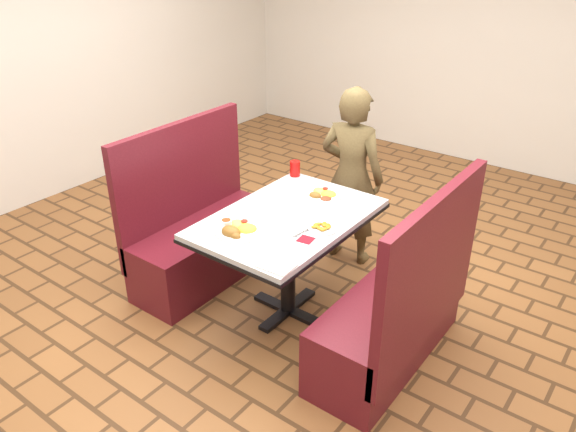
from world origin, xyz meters
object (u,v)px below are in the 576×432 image
object	(u,v)px
dining_table	(288,229)
near_dinner_plate	(238,228)
diner_person	(351,177)
booth_bench_left	(202,236)
plantain_plate	(323,228)
far_dinner_plate	(323,194)
red_tumbler	(295,169)
booth_bench_right	(395,316)

from	to	relation	value
dining_table	near_dinner_plate	size ratio (longest dim) A/B	4.18
diner_person	near_dinner_plate	size ratio (longest dim) A/B	4.80
booth_bench_left	near_dinner_plate	size ratio (longest dim) A/B	4.14
dining_table	plantain_plate	world-z (taller)	plantain_plate
near_dinner_plate	far_dinner_plate	xyz separation A→B (m)	(0.13, 0.72, -0.01)
far_dinner_plate	near_dinner_plate	bearing A→B (deg)	-100.48
plantain_plate	diner_person	bearing A→B (deg)	110.52
near_dinner_plate	plantain_plate	xyz separation A→B (m)	(0.39, 0.34, -0.02)
diner_person	far_dinner_plate	distance (m)	0.53
booth_bench_left	red_tumbler	size ratio (longest dim) A/B	10.69
far_dinner_plate	plantain_plate	xyz separation A→B (m)	(0.25, -0.38, -0.01)
diner_person	red_tumbler	xyz separation A→B (m)	(-0.28, -0.34, 0.11)
dining_table	red_tumbler	distance (m)	0.66
booth_bench_left	far_dinner_plate	distance (m)	1.00
booth_bench_left	red_tumbler	bearing A→B (deg)	50.28
dining_table	diner_person	world-z (taller)	diner_person
diner_person	near_dinner_plate	distance (m)	1.24
diner_person	plantain_plate	bearing A→B (deg)	103.66
booth_bench_left	far_dinner_plate	bearing A→B (deg)	24.18
booth_bench_right	far_dinner_plate	world-z (taller)	booth_bench_right
diner_person	plantain_plate	xyz separation A→B (m)	(0.34, -0.90, 0.07)
diner_person	dining_table	bearing A→B (deg)	87.12
booth_bench_left	diner_person	xyz separation A→B (m)	(0.74, 0.88, 0.37)
booth_bench_left	diner_person	distance (m)	1.21
near_dinner_plate	far_dinner_plate	bearing A→B (deg)	79.52
booth_bench_right	near_dinner_plate	xyz separation A→B (m)	(-0.91, -0.35, 0.45)
dining_table	near_dinner_plate	world-z (taller)	near_dinner_plate
diner_person	near_dinner_plate	xyz separation A→B (m)	(-0.05, -1.23, 0.09)
dining_table	booth_bench_left	xyz separation A→B (m)	(-0.80, 0.00, -0.32)
booth_bench_left	booth_bench_right	xyz separation A→B (m)	(1.60, 0.00, 0.00)
plantain_plate	red_tumbler	world-z (taller)	red_tumbler
dining_table	far_dinner_plate	bearing A→B (deg)	86.89
plantain_plate	red_tumbler	bearing A→B (deg)	137.97
near_dinner_plate	red_tumbler	size ratio (longest dim) A/B	2.58
booth_bench_left	dining_table	bearing A→B (deg)	0.00
red_tumbler	near_dinner_plate	bearing A→B (deg)	-75.46
diner_person	booth_bench_right	bearing A→B (deg)	127.37
dining_table	booth_bench_right	world-z (taller)	booth_bench_right
plantain_plate	booth_bench_right	bearing A→B (deg)	1.40
far_dinner_plate	booth_bench_right	bearing A→B (deg)	-25.26
diner_person	far_dinner_plate	bearing A→B (deg)	92.11
booth_bench_left	diner_person	bearing A→B (deg)	50.17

